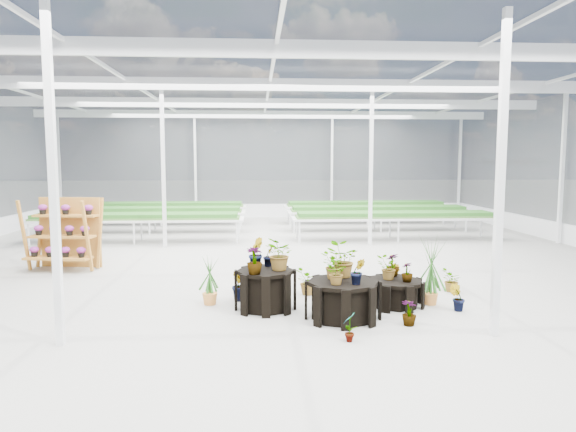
{
  "coord_description": "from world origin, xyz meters",
  "views": [
    {
      "loc": [
        -0.36,
        -10.87,
        2.45
      ],
      "look_at": [
        0.32,
        0.05,
        1.3
      ],
      "focal_mm": 32.0,
      "sensor_mm": 36.0,
      "label": 1
    }
  ],
  "objects": [
    {
      "name": "steel_frame",
      "position": [
        0.0,
        0.0,
        2.25
      ],
      "size": [
        18.0,
        24.0,
        4.5
      ],
      "primitive_type": null,
      "color": "silver",
      "rests_on": "ground"
    },
    {
      "name": "shelf_rack",
      "position": [
        -4.75,
        0.96,
        0.82
      ],
      "size": [
        1.65,
        1.04,
        1.64
      ],
      "primitive_type": null,
      "rotation": [
        0.0,
        0.0,
        -0.15
      ],
      "color": "#A66C27",
      "rests_on": "ground"
    },
    {
      "name": "plinth_mid",
      "position": [
        0.99,
        -3.1,
        0.3
      ],
      "size": [
        1.25,
        1.25,
        0.61
      ],
      "primitive_type": "cylinder",
      "rotation": [
        0.0,
        0.0,
        -0.09
      ],
      "color": "black",
      "rests_on": "ground"
    },
    {
      "name": "plinth_tall",
      "position": [
        -0.21,
        -2.5,
        0.33
      ],
      "size": [
        0.98,
        0.98,
        0.67
      ],
      "primitive_type": "cylinder",
      "rotation": [
        0.0,
        0.0,
        -0.0
      ],
      "color": "black",
      "rests_on": "ground"
    },
    {
      "name": "ground_plane",
      "position": [
        0.0,
        0.0,
        0.0
      ],
      "size": [
        24.0,
        24.0,
        0.0
      ],
      "primitive_type": "plane",
      "color": "gray",
      "rests_on": "ground"
    },
    {
      "name": "greenhouse_shell",
      "position": [
        0.0,
        0.0,
        2.25
      ],
      "size": [
        18.0,
        24.0,
        4.5
      ],
      "primitive_type": null,
      "color": "white",
      "rests_on": "ground"
    },
    {
      "name": "nursery_plants",
      "position": [
        0.87,
        -2.3,
        0.58
      ],
      "size": [
        4.95,
        3.07,
        1.33
      ],
      "color": "#25581D",
      "rests_on": "ground"
    },
    {
      "name": "nursery_benches",
      "position": [
        0.0,
        7.2,
        0.42
      ],
      "size": [
        16.0,
        7.0,
        0.84
      ],
      "primitive_type": null,
      "color": "silver",
      "rests_on": "ground"
    },
    {
      "name": "plinth_low",
      "position": [
        1.99,
        -2.4,
        0.22
      ],
      "size": [
        1.22,
        1.22,
        0.45
      ],
      "primitive_type": "cylinder",
      "rotation": [
        0.0,
        0.0,
        0.27
      ],
      "color": "black",
      "rests_on": "ground"
    }
  ]
}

